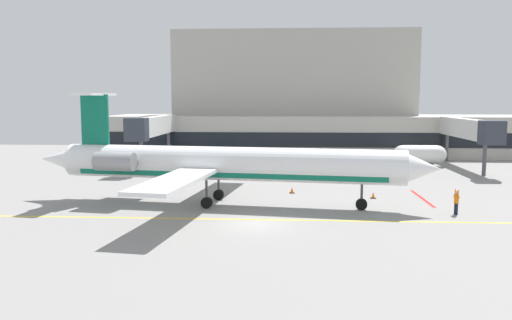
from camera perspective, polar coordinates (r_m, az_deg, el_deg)
The scene contains 12 objects.
ground at distance 36.03m, azimuth 0.04°, elevation -7.18°, with size 120.00×120.00×0.11m.
terminal_building at distance 83.38m, azimuth 5.97°, elevation 5.96°, with size 67.04×15.09×19.37m.
jet_bridge_west at distance 68.97m, azimuth 22.42°, elevation 3.15°, with size 2.40×18.10×6.30m.
jet_bridge_east at distance 67.38m, azimuth -11.28°, elevation 3.62°, with size 2.40×18.21×6.50m.
regional_jet at distance 42.21m, azimuth -3.77°, elevation -0.42°, with size 33.51×25.12×9.12m.
baggage_tug at distance 60.63m, azimuth -7.11°, elevation -0.54°, with size 2.56×4.18×2.20m.
pushback_tractor at distance 53.20m, azimuth -9.50°, elevation -1.61°, with size 2.34×3.23×2.20m.
belt_loader at distance 65.37m, azimuth -14.27°, elevation -0.13°, with size 3.07×4.28×2.31m.
fuel_tank at distance 69.49m, azimuth 17.63°, elevation 0.56°, with size 6.72×2.48×2.75m.
marshaller at distance 41.54m, azimuth 21.25°, elevation -4.32°, with size 0.34×0.83×1.92m.
safety_cone_alpha at distance 47.74m, azimuth 3.99°, elevation -3.38°, with size 0.47×0.47×0.55m.
safety_cone_bravo at distance 46.28m, azimuth 12.82°, elevation -3.85°, with size 0.47×0.47×0.55m.
Camera 1 is at (2.09, -34.91, 8.61)m, focal length 36.21 mm.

